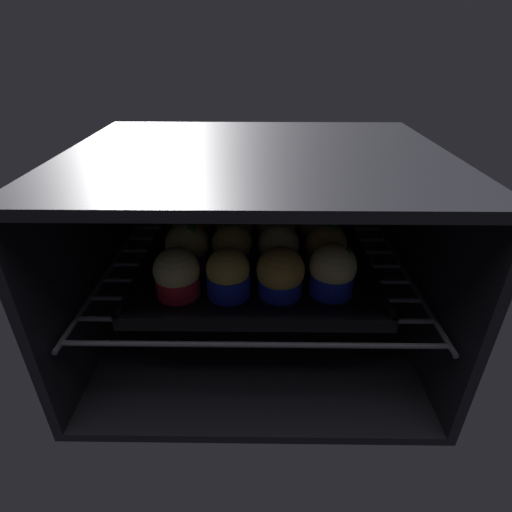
% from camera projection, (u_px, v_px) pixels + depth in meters
% --- Properties ---
extents(oven_cavity, '(0.59, 0.47, 0.37)m').
position_uv_depth(oven_cavity, '(256.00, 245.00, 0.73)').
color(oven_cavity, black).
rests_on(oven_cavity, ground).
extents(oven_rack, '(0.55, 0.42, 0.01)m').
position_uv_depth(oven_rack, '(256.00, 273.00, 0.71)').
color(oven_rack, '#51515B').
rests_on(oven_rack, oven_cavity).
extents(baking_tray, '(0.40, 0.32, 0.02)m').
position_uv_depth(baking_tray, '(256.00, 269.00, 0.70)').
color(baking_tray, black).
rests_on(baking_tray, oven_rack).
extents(muffin_row0_col0, '(0.07, 0.07, 0.08)m').
position_uv_depth(muffin_row0_col0, '(177.00, 274.00, 0.61)').
color(muffin_row0_col0, red).
rests_on(muffin_row0_col0, baking_tray).
extents(muffin_row0_col1, '(0.07, 0.07, 0.08)m').
position_uv_depth(muffin_row0_col1, '(228.00, 274.00, 0.61)').
color(muffin_row0_col1, '#1928B7').
rests_on(muffin_row0_col1, baking_tray).
extents(muffin_row0_col2, '(0.07, 0.07, 0.08)m').
position_uv_depth(muffin_row0_col2, '(280.00, 274.00, 0.61)').
color(muffin_row0_col2, '#1928B7').
rests_on(muffin_row0_col2, baking_tray).
extents(muffin_row0_col3, '(0.07, 0.07, 0.08)m').
position_uv_depth(muffin_row0_col3, '(333.00, 271.00, 0.61)').
color(muffin_row0_col3, '#1928B7').
rests_on(muffin_row0_col3, baking_tray).
extents(muffin_row1_col0, '(0.07, 0.07, 0.08)m').
position_uv_depth(muffin_row1_col0, '(187.00, 248.00, 0.68)').
color(muffin_row1_col0, '#7A238C').
rests_on(muffin_row1_col0, baking_tray).
extents(muffin_row1_col1, '(0.07, 0.07, 0.08)m').
position_uv_depth(muffin_row1_col1, '(232.00, 248.00, 0.68)').
color(muffin_row1_col1, '#1928B7').
rests_on(muffin_row1_col1, baking_tray).
extents(muffin_row1_col2, '(0.07, 0.07, 0.08)m').
position_uv_depth(muffin_row1_col2, '(279.00, 248.00, 0.68)').
color(muffin_row1_col2, '#1928B7').
rests_on(muffin_row1_col2, baking_tray).
extents(muffin_row1_col3, '(0.07, 0.07, 0.08)m').
position_uv_depth(muffin_row1_col3, '(326.00, 248.00, 0.68)').
color(muffin_row1_col3, '#0C8C84').
rests_on(muffin_row1_col3, baking_tray).
extents(muffin_row2_col0, '(0.08, 0.08, 0.09)m').
position_uv_depth(muffin_row2_col0, '(192.00, 226.00, 0.75)').
color(muffin_row2_col0, silver).
rests_on(muffin_row2_col0, baking_tray).
extents(muffin_row2_col1, '(0.07, 0.07, 0.08)m').
position_uv_depth(muffin_row2_col1, '(235.00, 228.00, 0.75)').
color(muffin_row2_col1, red).
rests_on(muffin_row2_col1, baking_tray).
extents(muffin_row2_col2, '(0.07, 0.07, 0.08)m').
position_uv_depth(muffin_row2_col2, '(276.00, 229.00, 0.75)').
color(muffin_row2_col2, '#7A238C').
rests_on(muffin_row2_col2, baking_tray).
extents(muffin_row2_col3, '(0.07, 0.07, 0.09)m').
position_uv_depth(muffin_row2_col3, '(319.00, 227.00, 0.75)').
color(muffin_row2_col3, '#1928B7').
rests_on(muffin_row2_col3, baking_tray).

